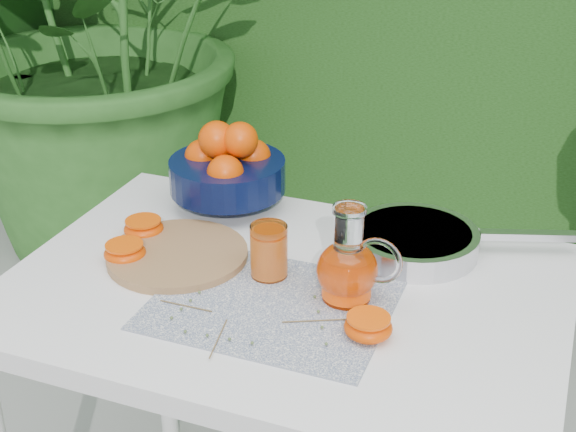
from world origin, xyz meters
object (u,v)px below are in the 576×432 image
at_px(white_table, 284,322).
at_px(cutting_board, 177,255).
at_px(saute_pan, 416,240).
at_px(fruit_bowl, 228,168).
at_px(juice_pitcher, 348,268).

bearing_deg(white_table, cutting_board, 176.23).
height_order(cutting_board, saute_pan, saute_pan).
bearing_deg(fruit_bowl, juice_pitcher, -37.30).
distance_m(white_table, fruit_bowl, 0.39).
xyz_separation_m(fruit_bowl, saute_pan, (0.42, -0.06, -0.06)).
relative_size(fruit_bowl, saute_pan, 0.70).
bearing_deg(fruit_bowl, saute_pan, -7.43).
xyz_separation_m(white_table, fruit_bowl, (-0.23, 0.26, 0.17)).
relative_size(cutting_board, fruit_bowl, 0.84).
xyz_separation_m(juice_pitcher, saute_pan, (0.07, 0.21, -0.04)).
height_order(white_table, fruit_bowl, fruit_bowl).
relative_size(cutting_board, juice_pitcher, 1.52).
height_order(white_table, saute_pan, saute_pan).
bearing_deg(fruit_bowl, white_table, -48.61).
xyz_separation_m(white_table, cutting_board, (-0.22, 0.01, 0.09)).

